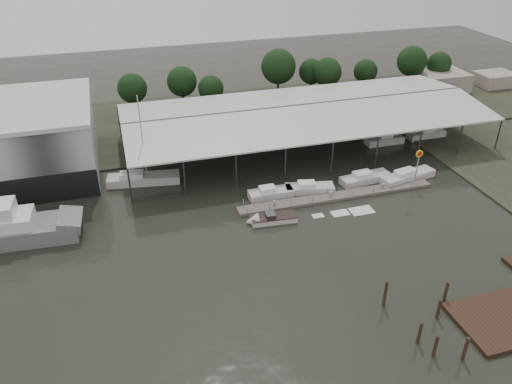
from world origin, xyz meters
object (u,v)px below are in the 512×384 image
object	(u,v)px
shell_fuel_sign	(418,161)
grey_trawler	(13,229)
white_sailboat	(142,179)
speedboat_underway	(270,219)

from	to	relation	value
shell_fuel_sign	grey_trawler	world-z (taller)	grey_trawler
grey_trawler	white_sailboat	size ratio (longest dim) A/B	1.19
grey_trawler	speedboat_underway	distance (m)	30.82
grey_trawler	speedboat_underway	world-z (taller)	grey_trawler
grey_trawler	white_sailboat	world-z (taller)	white_sailboat
white_sailboat	speedboat_underway	xyz separation A→B (m)	(14.41, -14.86, -0.26)
shell_fuel_sign	speedboat_underway	world-z (taller)	shell_fuel_sign
grey_trawler	speedboat_underway	xyz separation A→B (m)	(30.40, -4.93, -1.19)
speedboat_underway	shell_fuel_sign	bearing A→B (deg)	-167.90
shell_fuel_sign	white_sailboat	world-z (taller)	white_sailboat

